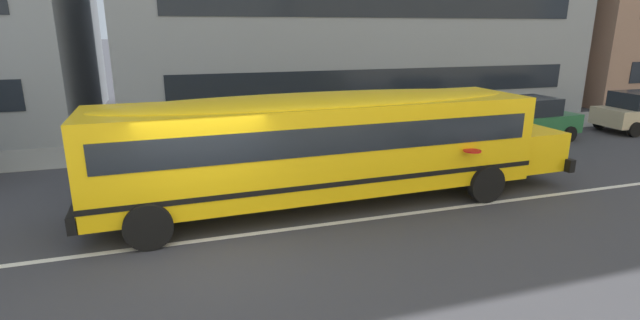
# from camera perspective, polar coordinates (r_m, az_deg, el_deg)

# --- Properties ---
(ground_plane) EXTENTS (400.00, 400.00, 0.00)m
(ground_plane) POSITION_cam_1_polar(r_m,az_deg,el_deg) (9.95, -13.34, -9.37)
(ground_plane) COLOR #38383D
(sidewalk_far) EXTENTS (120.00, 3.00, 0.01)m
(sidewalk_far) POSITION_cam_1_polar(r_m,az_deg,el_deg) (17.56, -15.60, 1.47)
(sidewalk_far) COLOR gray
(sidewalk_far) RESTS_ON ground_plane
(lane_centreline) EXTENTS (110.00, 0.16, 0.01)m
(lane_centreline) POSITION_cam_1_polar(r_m,az_deg,el_deg) (9.95, -13.34, -9.36)
(lane_centreline) COLOR silver
(lane_centreline) RESTS_ON ground_plane
(school_bus) EXTENTS (12.10, 2.87, 2.69)m
(school_bus) POSITION_cam_1_polar(r_m,az_deg,el_deg) (11.12, 1.12, 2.47)
(school_bus) COLOR yellow
(school_bus) RESTS_ON ground_plane
(parked_car_green_near_corner) EXTENTS (3.99, 2.05, 1.64)m
(parked_car_green_near_corner) POSITION_cam_1_polar(r_m,az_deg,el_deg) (19.55, 23.72, 4.64)
(parked_car_green_near_corner) COLOR #236038
(parked_car_green_near_corner) RESTS_ON ground_plane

